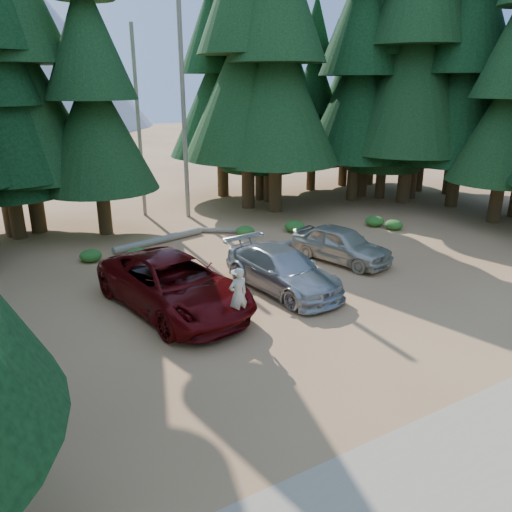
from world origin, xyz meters
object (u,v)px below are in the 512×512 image
object	(u,v)px
red_pickup	(174,284)
frisbee_player	(238,295)
log_left	(159,240)
log_right	(295,242)
silver_minivan_center	(282,270)
log_mid	(225,231)
silver_minivan_right	(341,244)

from	to	relation	value
red_pickup	frisbee_player	bearing A→B (deg)	-78.04
log_left	log_right	xyz separation A→B (m)	(5.24, -3.50, 0.00)
silver_minivan_center	log_right	bearing A→B (deg)	44.11
log_mid	log_right	world-z (taller)	log_right
silver_minivan_center	log_mid	size ratio (longest dim) A/B	1.74
log_right	log_mid	bearing A→B (deg)	116.80
red_pickup	silver_minivan_right	bearing A→B (deg)	-2.54
frisbee_player	log_right	world-z (taller)	frisbee_player
red_pickup	log_left	xyz separation A→B (m)	(2.00, 7.07, -0.71)
silver_minivan_center	log_left	xyz separation A→B (m)	(-1.98, 7.45, -0.58)
red_pickup	log_left	size ratio (longest dim) A/B	1.35
red_pickup	frisbee_player	world-z (taller)	frisbee_player
log_right	silver_minivan_right	bearing A→B (deg)	-79.54
silver_minivan_center	silver_minivan_right	distance (m)	4.00
silver_minivan_center	log_mid	world-z (taller)	silver_minivan_center
log_left	log_mid	distance (m)	3.44
silver_minivan_right	log_right	bearing A→B (deg)	85.53
red_pickup	log_right	size ratio (longest dim) A/B	1.18
silver_minivan_center	silver_minivan_right	size ratio (longest dim) A/B	1.18
red_pickup	log_right	world-z (taller)	red_pickup
red_pickup	silver_minivan_right	xyz separation A→B (m)	(7.76, 0.93, -0.14)
log_left	silver_minivan_right	bearing A→B (deg)	-59.84
frisbee_player	log_mid	distance (m)	10.68
silver_minivan_right	log_mid	xyz separation A→B (m)	(-2.31, 6.14, -0.62)
log_mid	log_right	size ratio (longest dim) A/B	0.55
red_pickup	frisbee_player	distance (m)	2.79
silver_minivan_right	log_left	distance (m)	8.43
red_pickup	log_left	bearing A→B (deg)	64.78
silver_minivan_center	log_mid	xyz separation A→B (m)	(1.46, 7.45, -0.63)
red_pickup	silver_minivan_center	distance (m)	4.00
frisbee_player	log_mid	bearing A→B (deg)	-118.76
silver_minivan_center	frisbee_player	world-z (taller)	frisbee_player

